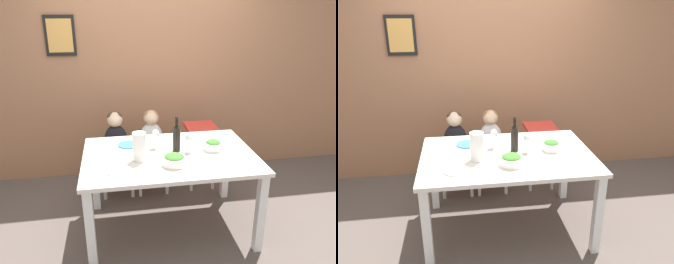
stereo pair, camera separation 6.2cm
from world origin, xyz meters
The scene contains 17 objects.
ground_plane centered at (0.00, 0.00, 0.00)m, with size 14.00×14.00×0.00m, color #564C47.
wall_back centered at (0.00, 1.28, 1.35)m, with size 10.00×0.09×2.70m.
dining_table centered at (0.00, 0.00, 0.68)m, with size 1.52×1.01×0.78m.
chair_far_left centered at (-0.46, 0.76, 0.40)m, with size 0.41×0.43×0.47m.
chair_far_center centered at (-0.07, 0.76, 0.40)m, with size 0.41×0.43×0.47m.
chair_right_highchair centered at (0.50, 0.76, 0.59)m, with size 0.34×0.37×0.75m.
person_child_left centered at (-0.46, 0.76, 0.72)m, with size 0.25×0.18×0.49m.
person_child_center centered at (-0.07, 0.76, 0.72)m, with size 0.25×0.18×0.49m.
wine_bottle centered at (0.07, 0.05, 0.91)m, with size 0.07×0.07×0.32m.
paper_towel_roll centered at (-0.27, -0.09, 0.90)m, with size 0.12×0.12×0.25m.
wine_glass_near centered at (0.18, 0.01, 0.90)m, with size 0.07×0.07×0.18m.
wine_glass_far centered at (-0.10, 0.15, 0.90)m, with size 0.07×0.07×0.18m.
salad_bowl_large centered at (0.00, -0.23, 0.83)m, with size 0.19×0.19×0.10m.
salad_bowl_small centered at (0.41, 0.02, 0.83)m, with size 0.16×0.16×0.10m.
dinner_plate_front_left centered at (-0.45, -0.27, 0.78)m, with size 0.20×0.20×0.01m.
dinner_plate_back_left centered at (-0.35, 0.26, 0.78)m, with size 0.20×0.20×0.01m.
dinner_plate_back_right centered at (0.51, 0.24, 0.78)m, with size 0.20×0.20×0.01m.
Camera 1 is at (-0.46, -2.62, 1.99)m, focal length 35.00 mm.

